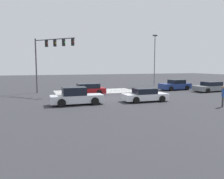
{
  "coord_description": "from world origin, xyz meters",
  "views": [
    {
      "loc": [
        8.02,
        22.54,
        3.49
      ],
      "look_at": [
        0.0,
        0.0,
        0.95
      ],
      "focal_mm": 35.0,
      "sensor_mm": 36.0,
      "label": 1
    }
  ],
  "objects_px": {
    "traffic_signal_mast": "(49,52)",
    "car_2": "(145,95)",
    "car_1": "(76,97)",
    "car_0": "(86,89)",
    "car_3": "(175,85)",
    "pedestrian": "(223,95)",
    "car_4": "(210,87)",
    "street_light_pole_a": "(155,56)"
  },
  "relations": [
    {
      "from": "car_1",
      "to": "street_light_pole_a",
      "type": "distance_m",
      "value": 23.31
    },
    {
      "from": "car_0",
      "to": "pedestrian",
      "type": "bearing_deg",
      "value": 127.08
    },
    {
      "from": "car_3",
      "to": "car_4",
      "type": "height_order",
      "value": "car_3"
    },
    {
      "from": "traffic_signal_mast",
      "to": "street_light_pole_a",
      "type": "xyz_separation_m",
      "value": [
        -18.72,
        -6.18,
        0.03
      ]
    },
    {
      "from": "car_0",
      "to": "car_4",
      "type": "height_order",
      "value": "car_0"
    },
    {
      "from": "car_2",
      "to": "car_3",
      "type": "relative_size",
      "value": 0.95
    },
    {
      "from": "car_2",
      "to": "pedestrian",
      "type": "bearing_deg",
      "value": -43.52
    },
    {
      "from": "car_4",
      "to": "street_light_pole_a",
      "type": "bearing_deg",
      "value": -81.81
    },
    {
      "from": "pedestrian",
      "to": "car_1",
      "type": "bearing_deg",
      "value": 24.11
    },
    {
      "from": "car_4",
      "to": "street_light_pole_a",
      "type": "xyz_separation_m",
      "value": [
        2.49,
        -11.0,
        4.72
      ]
    },
    {
      "from": "pedestrian",
      "to": "street_light_pole_a",
      "type": "xyz_separation_m",
      "value": [
        -5.34,
        -20.56,
        4.35
      ]
    },
    {
      "from": "car_4",
      "to": "pedestrian",
      "type": "bearing_deg",
      "value": 46.12
    },
    {
      "from": "car_4",
      "to": "car_1",
      "type": "bearing_deg",
      "value": 7.57
    },
    {
      "from": "car_2",
      "to": "pedestrian",
      "type": "relative_size",
      "value": 2.51
    },
    {
      "from": "car_1",
      "to": "car_3",
      "type": "distance_m",
      "value": 17.87
    },
    {
      "from": "car_4",
      "to": "car_3",
      "type": "bearing_deg",
      "value": -49.87
    },
    {
      "from": "street_light_pole_a",
      "to": "car_1",
      "type": "bearing_deg",
      "value": 41.71
    },
    {
      "from": "pedestrian",
      "to": "street_light_pole_a",
      "type": "distance_m",
      "value": 21.68
    },
    {
      "from": "car_3",
      "to": "pedestrian",
      "type": "height_order",
      "value": "pedestrian"
    },
    {
      "from": "car_1",
      "to": "car_3",
      "type": "relative_size",
      "value": 1.0
    },
    {
      "from": "car_2",
      "to": "car_3",
      "type": "xyz_separation_m",
      "value": [
        -9.34,
        -8.06,
        0.09
      ]
    },
    {
      "from": "car_3",
      "to": "car_4",
      "type": "xyz_separation_m",
      "value": [
        -3.37,
        3.41,
        -0.06
      ]
    },
    {
      "from": "car_0",
      "to": "car_3",
      "type": "height_order",
      "value": "car_3"
    },
    {
      "from": "car_1",
      "to": "car_2",
      "type": "xyz_separation_m",
      "value": [
        -6.82,
        0.45,
        -0.11
      ]
    },
    {
      "from": "car_1",
      "to": "traffic_signal_mast",
      "type": "bearing_deg",
      "value": 100.8
    },
    {
      "from": "car_1",
      "to": "car_4",
      "type": "bearing_deg",
      "value": 12.45
    },
    {
      "from": "street_light_pole_a",
      "to": "car_0",
      "type": "bearing_deg",
      "value": 30.64
    },
    {
      "from": "traffic_signal_mast",
      "to": "pedestrian",
      "type": "bearing_deg",
      "value": -2.06
    },
    {
      "from": "car_1",
      "to": "car_4",
      "type": "distance_m",
      "value": 19.99
    },
    {
      "from": "traffic_signal_mast",
      "to": "car_2",
      "type": "bearing_deg",
      "value": -3.1
    },
    {
      "from": "car_4",
      "to": "street_light_pole_a",
      "type": "relative_size",
      "value": 0.55
    },
    {
      "from": "car_2",
      "to": "car_3",
      "type": "bearing_deg",
      "value": 42.42
    },
    {
      "from": "car_2",
      "to": "street_light_pole_a",
      "type": "distance_m",
      "value": 19.29
    },
    {
      "from": "traffic_signal_mast",
      "to": "street_light_pole_a",
      "type": "relative_size",
      "value": 0.78
    },
    {
      "from": "car_2",
      "to": "car_4",
      "type": "height_order",
      "value": "car_4"
    },
    {
      "from": "car_2",
      "to": "car_4",
      "type": "bearing_deg",
      "value": 21.72
    },
    {
      "from": "traffic_signal_mast",
      "to": "car_0",
      "type": "distance_m",
      "value": 6.68
    },
    {
      "from": "car_1",
      "to": "car_3",
      "type": "bearing_deg",
      "value": 25.53
    },
    {
      "from": "car_4",
      "to": "street_light_pole_a",
      "type": "height_order",
      "value": "street_light_pole_a"
    },
    {
      "from": "car_3",
      "to": "street_light_pole_a",
      "type": "xyz_separation_m",
      "value": [
        -0.89,
        -7.59,
        4.66
      ]
    },
    {
      "from": "car_3",
      "to": "street_light_pole_a",
      "type": "bearing_deg",
      "value": -100.3
    },
    {
      "from": "car_1",
      "to": "car_0",
      "type": "bearing_deg",
      "value": 70.05
    }
  ]
}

